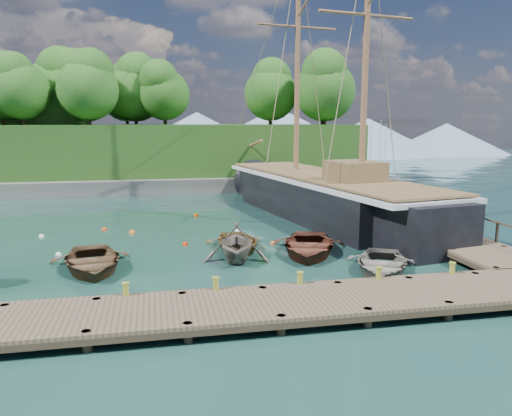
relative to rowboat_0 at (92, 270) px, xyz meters
The scene contains 25 objects.
ground 5.71m from the rowboat_0, ahead, with size 160.00×160.00×0.00m, color #173430.
dock_near 10.28m from the rowboat_0, 41.36° to the right, with size 20.00×3.20×1.10m.
dock_east 18.47m from the rowboat_0, 21.32° to the left, with size 3.20×24.00×1.10m.
bollard_0 5.65m from the rowboat_0, 72.42° to the right, with size 0.26×0.26×0.45m, color olive.
bollard_1 7.15m from the rowboat_0, 48.85° to the right, with size 0.26×0.26×0.45m, color olive.
bollard_2 9.40m from the rowboat_0, 34.95° to the right, with size 0.26×0.26×0.45m, color olive.
bollard_3 11.98m from the rowboat_0, 26.70° to the right, with size 0.26×0.26×0.45m, color olive.
bollard_4 14.73m from the rowboat_0, 21.45° to the right, with size 0.26×0.26×0.45m, color olive.
rowboat_0 is the anchor object (origin of this frame).
rowboat_1 6.34m from the rowboat_0, ahead, with size 3.10×3.59×1.89m, color #6B6157.
rowboat_2 9.92m from the rowboat_0, ahead, with size 3.70×5.18×1.07m, color #4D261A.
rowboat_3 12.40m from the rowboat_0, 12.96° to the right, with size 3.19×4.47×0.93m, color slate.
rowboat_4 7.08m from the rowboat_0, 18.25° to the left, with size 2.97×4.16×0.86m, color brown.
cabin_boat_white 15.79m from the rowboat_0, ahead, with size 1.83×4.87×1.88m, color beige.
schooner 16.65m from the rowboat_0, 34.04° to the left, with size 9.14×29.28×21.91m.
mooring_buoy_0 3.32m from the rowboat_0, 123.65° to the left, with size 0.29×0.29×0.29m, color white.
mooring_buoy_1 7.13m from the rowboat_0, 78.57° to the left, with size 0.36×0.36×0.36m, color orange.
mooring_buoy_2 5.52m from the rowboat_0, 40.30° to the left, with size 0.29×0.29×0.29m, color #F62B00.
mooring_buoy_3 9.53m from the rowboat_0, 39.53° to the left, with size 0.29×0.29×0.29m, color silver.
mooring_buoy_4 8.13m from the rowboat_0, 91.44° to the left, with size 0.33×0.33×0.33m, color #D7400C.
mooring_buoy_5 12.71m from the rowboat_0, 64.53° to the left, with size 0.33×0.33×0.33m, color #F75700.
mooring_buoy_6 7.80m from the rowboat_0, 116.26° to the left, with size 0.29×0.29×0.29m, color white.
mooring_buoy_7 9.17m from the rowboat_0, 18.29° to the left, with size 0.28×0.28×0.28m, color orange.
headland 32.37m from the rowboat_0, 102.99° to the left, with size 51.00×19.31×12.90m.
distant_ridge 70.56m from the rowboat_0, 81.83° to the left, with size 117.00×40.00×10.00m.
Camera 1 is at (-2.96, -21.42, 6.28)m, focal length 35.00 mm.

